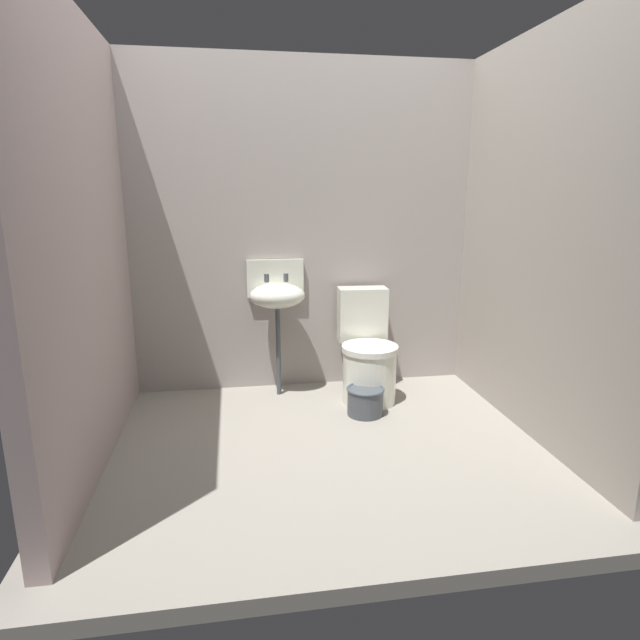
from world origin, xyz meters
TOP-DOWN VIEW (x-y plane):
  - ground_plane at (0.00, 0.00)m, footprint 2.91×2.44m
  - wall_back at (0.00, 1.07)m, footprint 2.91×0.10m
  - wall_left at (-1.31, 0.10)m, footprint 0.10×2.24m
  - wall_right at (1.31, 0.10)m, footprint 0.10×2.24m
  - toilet_near_wall at (0.41, 0.67)m, footprint 0.42×0.61m
  - sink at (-0.22, 0.86)m, footprint 0.42×0.34m
  - bucket at (0.33, 0.36)m, footprint 0.26×0.26m

SIDE VIEW (x-z plane):
  - ground_plane at x=0.00m, z-range -0.08..0.00m
  - bucket at x=0.33m, z-range 0.00..0.20m
  - toilet_near_wall at x=0.41m, z-range -0.07..0.71m
  - sink at x=-0.22m, z-range 0.26..1.25m
  - wall_back at x=0.00m, z-range 0.00..2.40m
  - wall_left at x=-1.31m, z-range 0.00..2.40m
  - wall_right at x=1.31m, z-range 0.00..2.40m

